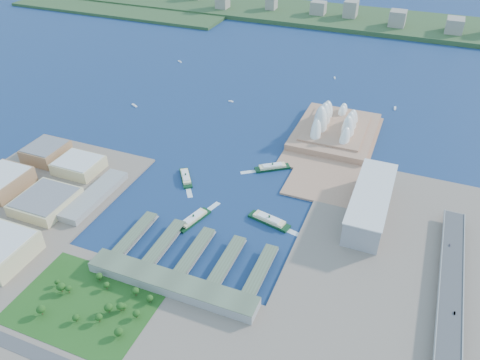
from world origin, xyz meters
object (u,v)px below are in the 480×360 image
at_px(ferry_c, 193,218).
at_px(ferry_d, 269,219).
at_px(ferry_b, 272,166).
at_px(car_b, 455,313).
at_px(toaster_building, 370,203).
at_px(opera_house, 337,119).
at_px(ferry_a, 186,176).
at_px(car_c, 450,245).

height_order(ferry_c, ferry_d, ferry_d).
xyz_separation_m(ferry_b, car_b, (264.84, -205.19, 10.41)).
relative_size(toaster_building, car_b, 36.61).
height_order(ferry_b, ferry_d, ferry_d).
xyz_separation_m(opera_house, ferry_c, (-121.69, -299.26, -26.79)).
bearing_deg(opera_house, toaster_building, -65.77).
relative_size(opera_house, ferry_a, 3.49).
distance_m(opera_house, ferry_d, 266.80).
xyz_separation_m(ferry_c, ferry_d, (93.22, 35.31, 0.30)).
bearing_deg(opera_house, ferry_a, -129.31).
xyz_separation_m(ferry_b, ferry_c, (-55.85, -158.05, 0.07)).
relative_size(toaster_building, car_c, 36.15).
xyz_separation_m(ferry_a, ferry_d, (148.35, -47.99, 0.64)).
xyz_separation_m(ferry_d, car_b, (227.47, -82.45, 10.04)).
xyz_separation_m(ferry_c, car_b, (320.69, -47.14, 10.34)).
relative_size(ferry_b, ferry_c, 0.99).
distance_m(ferry_a, ferry_b, 133.81).
bearing_deg(toaster_building, opera_house, 114.23).
xyz_separation_m(toaster_building, car_b, (109.00, -146.40, -4.95)).
relative_size(toaster_building, ferry_a, 3.01).
xyz_separation_m(toaster_building, ferry_a, (-266.82, -15.96, -15.63)).
bearing_deg(car_c, ferry_d, -174.04).
distance_m(opera_house, car_c, 307.99).
bearing_deg(car_c, ferry_c, -169.45).
bearing_deg(ferry_d, toaster_building, -48.86).
bearing_deg(toaster_building, ferry_d, -151.64).
relative_size(opera_house, car_c, 41.98).
height_order(toaster_building, ferry_c, toaster_building).
bearing_deg(ferry_a, opera_house, 15.54).
bearing_deg(toaster_building, car_c, -22.12).
height_order(ferry_a, car_c, car_c).
bearing_deg(ferry_c, car_c, -153.42).
xyz_separation_m(toaster_building, ferry_b, (-155.84, 58.79, -15.36)).
relative_size(ferry_c, car_b, 13.02).
relative_size(ferry_c, ferry_d, 0.95).
relative_size(ferry_b, ferry_d, 0.93).
height_order(ferry_a, car_b, car_b).
height_order(ferry_b, car_c, car_c).
xyz_separation_m(toaster_building, car_c, (101.00, -41.04, -5.03)).
bearing_deg(car_b, ferry_d, 160.08).
relative_size(ferry_b, car_c, 12.68).
height_order(ferry_c, car_b, car_b).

